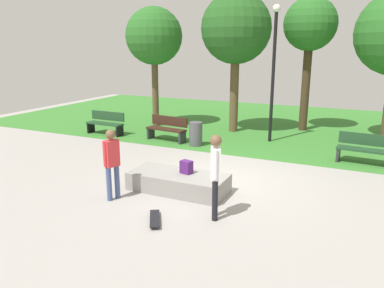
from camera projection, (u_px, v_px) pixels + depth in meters
ground_plane at (222, 180)px, 10.02m from camera, size 28.00×28.00×0.00m
grass_lawn at (285, 124)px, 17.17m from camera, size 26.60×11.69×0.01m
concrete_ledge at (178, 182)px, 9.23m from camera, size 2.42×1.07×0.45m
backpack_on_ledge at (186, 167)px, 9.16m from camera, size 0.32×0.26×0.32m
skater_performing_trick at (112, 159)px, 8.54m from camera, size 0.29×0.41×1.67m
skater_watching at (215, 170)px, 7.55m from camera, size 0.30×0.41×1.78m
skateboard_by_ledge at (155, 219)px, 7.63m from camera, size 0.58×0.79×0.08m
park_bench_far_left at (365, 149)px, 11.30m from camera, size 1.63×0.60×0.91m
park_bench_near_lamppost at (106, 122)px, 15.17m from camera, size 1.61×0.50×0.91m
park_bench_near_path at (167, 128)px, 14.14m from camera, size 1.65×0.67×0.91m
tree_leaning_ash at (310, 27)px, 15.00m from camera, size 2.13×2.13×5.41m
tree_tall_oak at (236, 30)px, 14.78m from camera, size 2.79×2.79×5.56m
tree_young_birch at (154, 37)px, 15.94m from camera, size 2.43×2.43×5.12m
lamp_post at (274, 62)px, 13.40m from camera, size 0.28×0.28×4.89m
trash_bin at (196, 134)px, 13.41m from camera, size 0.47×0.47×0.86m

